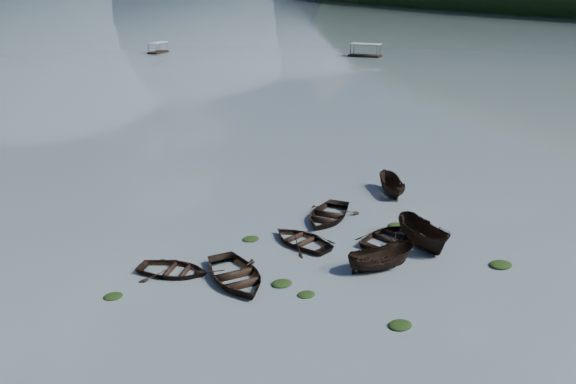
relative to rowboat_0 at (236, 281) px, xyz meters
name	(u,v)px	position (x,y,z in m)	size (l,w,h in m)	color
ground_plane	(379,314)	(5.43, -5.46, 0.00)	(2400.00, 2400.00, 0.00)	slate
rowboat_0	(236,281)	(0.00, 0.00, 0.00)	(3.62, 5.07, 1.05)	black
rowboat_2	(380,269)	(7.74, -1.52, 0.00)	(1.50, 3.98, 1.54)	black
rowboat_3	(302,243)	(4.95, 2.98, 0.00)	(3.00, 4.20, 0.87)	black
rowboat_4	(388,240)	(10.02, 1.53, 0.00)	(2.98, 4.17, 0.86)	black
rowboat_5	(422,246)	(11.55, 0.13, 0.00)	(1.72, 4.58, 1.77)	black
rowboat_6	(173,274)	(-2.91, 1.97, 0.00)	(2.82, 3.94, 0.82)	black
rowboat_7	(327,219)	(7.98, 5.86, 0.00)	(3.53, 4.94, 1.02)	black
rowboat_8	(391,194)	(14.37, 8.54, 0.00)	(1.48, 3.94, 1.52)	black
weed_clump_0	(282,284)	(2.13, -1.21, 0.00)	(1.09, 0.89, 0.24)	black
weed_clump_1	(306,295)	(2.90, -2.66, 0.00)	(0.91, 0.73, 0.20)	black
weed_clump_2	(400,326)	(5.84, -6.69, 0.00)	(1.12, 0.90, 0.24)	black
weed_clump_3	(374,258)	(8.06, -0.28, 0.00)	(0.91, 0.77, 0.20)	black
weed_clump_4	(500,266)	(14.13, -3.60, 0.00)	(1.31, 1.04, 0.27)	black
weed_clump_5	(113,297)	(-6.14, 0.61, 0.00)	(0.95, 0.76, 0.20)	black
weed_clump_6	(251,240)	(2.26, 4.57, 0.00)	(1.02, 0.85, 0.21)	black
weed_clump_7	(396,226)	(11.57, 3.17, 0.00)	(1.09, 0.87, 0.24)	black
pontoon_centre	(159,53)	(12.47, 108.11, 0.00)	(2.45, 5.88, 2.25)	black
pontoon_right	(365,57)	(53.20, 84.81, 0.00)	(2.87, 6.88, 2.64)	black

